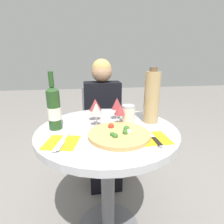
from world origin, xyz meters
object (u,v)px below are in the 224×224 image
dining_table (108,155)px  wine_bottle (54,108)px  seated_diner (103,129)px  chair_behind_diner (102,133)px  pizza_large (119,134)px  tall_carafe (152,97)px

dining_table → wine_bottle: size_ratio=2.50×
seated_diner → wine_bottle: size_ratio=3.60×
dining_table → wine_bottle: (-0.29, 0.04, 0.30)m
chair_behind_diner → pizza_large: chair_behind_diner is taller
dining_table → chair_behind_diner: bearing=87.3°
seated_diner → tall_carafe: seated_diner is taller
dining_table → tall_carafe: tall_carafe is taller
chair_behind_diner → pizza_large: bearing=90.9°
chair_behind_diner → wine_bottle: size_ratio=2.74×
pizza_large → wine_bottle: size_ratio=1.00×
chair_behind_diner → pizza_large: (0.01, -0.83, 0.36)m
dining_table → wine_bottle: bearing=173.1°
seated_diner → pizza_large: bearing=91.1°
seated_diner → pizza_large: seated_diner is taller
tall_carafe → wine_bottle: bearing=-177.3°
pizza_large → wine_bottle: (-0.34, 0.15, 0.11)m
dining_table → seated_diner: (0.03, 0.57, -0.07)m
seated_diner → dining_table: bearing=86.7°
chair_behind_diner → seated_diner: 0.17m
wine_bottle → tall_carafe: bearing=2.7°
dining_table → wine_bottle: 0.42m
chair_behind_diner → tall_carafe: (0.25, -0.65, 0.51)m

